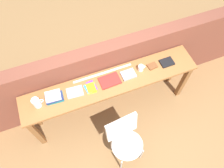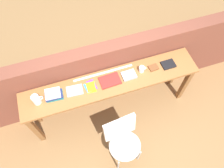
{
  "view_description": "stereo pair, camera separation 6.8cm",
  "coord_description": "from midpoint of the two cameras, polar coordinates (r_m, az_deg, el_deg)",
  "views": [
    {
      "loc": [
        -0.53,
        -1.13,
        3.45
      ],
      "look_at": [
        0.0,
        0.25,
        0.9
      ],
      "focal_mm": 35.0,
      "sensor_mm": 36.0,
      "label": 1
    },
    {
      "loc": [
        -0.46,
        -1.15,
        3.45
      ],
      "look_at": [
        0.0,
        0.25,
        0.9
      ],
      "focal_mm": 35.0,
      "sensor_mm": 36.0,
      "label": 2
    }
  ],
  "objects": [
    {
      "name": "mug",
      "position": [
        3.08,
        6.96,
        4.17
      ],
      "size": [
        0.11,
        0.08,
        0.09
      ],
      "color": "white",
      "rests_on": "sideboard"
    },
    {
      "name": "ground_plane",
      "position": [
        3.67,
        0.88,
        -10.28
      ],
      "size": [
        40.0,
        40.0,
        0.0
      ],
      "primitive_type": "plane",
      "color": "olive"
    },
    {
      "name": "pamphlet_pile_colourful",
      "position": [
        2.95,
        -6.18,
        -0.89
      ],
      "size": [
        0.17,
        0.2,
        0.01
      ],
      "color": "yellow",
      "rests_on": "sideboard"
    },
    {
      "name": "book_stack_leftmost",
      "position": [
        2.94,
        -15.55,
        -3.31
      ],
      "size": [
        0.24,
        0.18,
        0.08
      ],
      "color": "#19757A",
      "rests_on": "sideboard"
    },
    {
      "name": "brick_wall_back",
      "position": [
        3.39,
        -2.93,
        2.83
      ],
      "size": [
        6.0,
        0.2,
        1.21
      ],
      "primitive_type": "cube",
      "color": "brown",
      "rests_on": "ground"
    },
    {
      "name": "pitcher_white",
      "position": [
        2.92,
        -19.7,
        -4.62
      ],
      "size": [
        0.14,
        0.1,
        0.18
      ],
      "color": "white",
      "rests_on": "sideboard"
    },
    {
      "name": "sideboard",
      "position": [
        3.11,
        -0.95,
        -0.75
      ],
      "size": [
        2.5,
        0.44,
        0.88
      ],
      "color": "#996033",
      "rests_on": "ground"
    },
    {
      "name": "book_grey_hardcover",
      "position": [
        3.04,
        3.67,
        2.49
      ],
      "size": [
        0.2,
        0.16,
        0.03
      ],
      "primitive_type": "cube",
      "rotation": [
        0.0,
        0.0,
        0.02
      ],
      "color": "#9E9EA3",
      "rests_on": "sideboard"
    },
    {
      "name": "leather_journal_brown",
      "position": [
        3.16,
        9.88,
        4.64
      ],
      "size": [
        0.14,
        0.11,
        0.02
      ],
      "primitive_type": "cube",
      "rotation": [
        0.0,
        0.0,
        0.09
      ],
      "color": "brown",
      "rests_on": "sideboard"
    },
    {
      "name": "book_repair_rightmost",
      "position": [
        3.24,
        13.54,
        5.52
      ],
      "size": [
        0.19,
        0.15,
        0.03
      ],
      "primitive_type": "cube",
      "rotation": [
        0.0,
        0.0,
        0.01
      ],
      "color": "black",
      "rests_on": "sideboard"
    },
    {
      "name": "chair_white_moulded",
      "position": [
        3.04,
        2.82,
        -14.18
      ],
      "size": [
        0.48,
        0.49,
        0.89
      ],
      "color": "silver",
      "rests_on": "ground"
    },
    {
      "name": "magazine_cycling",
      "position": [
        2.95,
        -10.33,
        -2.07
      ],
      "size": [
        0.23,
        0.18,
        0.01
      ],
      "primitive_type": "cube",
      "rotation": [
        0.0,
        0.0,
        -0.07
      ],
      "color": "#9E9EA3",
      "rests_on": "sideboard"
    },
    {
      "name": "book_open_centre",
      "position": [
        2.98,
        -1.25,
        0.9
      ],
      "size": [
        0.29,
        0.21,
        0.02
      ],
      "primitive_type": "cube",
      "rotation": [
        0.0,
        0.0,
        0.04
      ],
      "color": "red",
      "rests_on": "sideboard"
    },
    {
      "name": "ruler_metal_back_edge",
      "position": [
        3.06,
        -3.08,
        2.82
      ],
      "size": [
        0.86,
        0.03,
        0.0
      ],
      "primitive_type": "cube",
      "color": "silver",
      "rests_on": "sideboard"
    }
  ]
}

